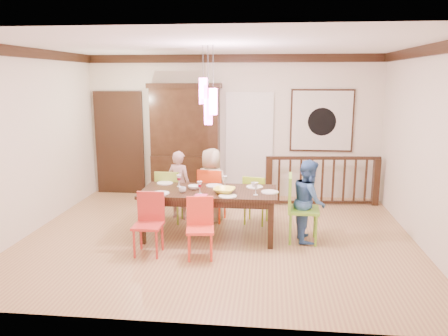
# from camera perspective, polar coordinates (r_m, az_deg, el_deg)

# --- Properties ---
(floor) EXTENTS (6.00, 6.00, 0.00)m
(floor) POSITION_cam_1_polar(r_m,az_deg,el_deg) (6.93, -0.73, -8.90)
(floor) COLOR #A57350
(floor) RESTS_ON ground
(ceiling) EXTENTS (6.00, 6.00, 0.00)m
(ceiling) POSITION_cam_1_polar(r_m,az_deg,el_deg) (6.51, -0.80, 15.76)
(ceiling) COLOR white
(ceiling) RESTS_ON wall_back
(wall_back) EXTENTS (6.00, 0.00, 6.00)m
(wall_back) POSITION_cam_1_polar(r_m,az_deg,el_deg) (9.03, 1.12, 5.40)
(wall_back) COLOR silver
(wall_back) RESTS_ON floor
(wall_left) EXTENTS (0.00, 5.00, 5.00)m
(wall_left) POSITION_cam_1_polar(r_m,az_deg,el_deg) (7.53, -24.09, 3.13)
(wall_left) COLOR silver
(wall_left) RESTS_ON floor
(wall_right) EXTENTS (0.00, 5.00, 5.00)m
(wall_right) POSITION_cam_1_polar(r_m,az_deg,el_deg) (6.89, 24.87, 2.36)
(wall_right) COLOR silver
(wall_right) RESTS_ON floor
(crown_molding) EXTENTS (6.00, 5.00, 0.16)m
(crown_molding) POSITION_cam_1_polar(r_m,az_deg,el_deg) (6.50, -0.79, 15.05)
(crown_molding) COLOR black
(crown_molding) RESTS_ON wall_back
(panel_door) EXTENTS (1.04, 0.07, 2.24)m
(panel_door) POSITION_cam_1_polar(r_m,az_deg,el_deg) (9.55, -13.44, 3.00)
(panel_door) COLOR black
(panel_door) RESTS_ON wall_back
(white_doorway) EXTENTS (0.97, 0.05, 2.22)m
(white_doorway) POSITION_cam_1_polar(r_m,az_deg,el_deg) (9.03, 3.31, 2.82)
(white_doorway) COLOR silver
(white_doorway) RESTS_ON wall_back
(painting) EXTENTS (1.25, 0.06, 1.25)m
(painting) POSITION_cam_1_polar(r_m,az_deg,el_deg) (9.01, 12.65, 6.06)
(painting) COLOR black
(painting) RESTS_ON wall_back
(pendant_cluster) EXTENTS (0.27, 0.21, 1.14)m
(pendant_cluster) POSITION_cam_1_polar(r_m,az_deg,el_deg) (6.49, -2.07, 8.75)
(pendant_cluster) COLOR #FF4CBB
(pendant_cluster) RESTS_ON ceiling
(dining_table) EXTENTS (2.07, 0.95, 0.75)m
(dining_table) POSITION_cam_1_polar(r_m,az_deg,el_deg) (6.72, -1.98, -3.62)
(dining_table) COLOR black
(dining_table) RESTS_ON floor
(chair_far_left) EXTENTS (0.43, 0.43, 0.91)m
(chair_far_left) POSITION_cam_1_polar(r_m,az_deg,el_deg) (7.53, -7.06, -3.14)
(chair_far_left) COLOR #83A332
(chair_far_left) RESTS_ON floor
(chair_far_mid) EXTENTS (0.49, 0.49, 0.93)m
(chair_far_mid) POSITION_cam_1_polar(r_m,az_deg,el_deg) (7.53, -1.48, -2.99)
(chair_far_mid) COLOR #E23F12
(chair_far_mid) RESTS_ON floor
(chair_far_right) EXTENTS (0.46, 0.46, 0.84)m
(chair_far_right) POSITION_cam_1_polar(r_m,az_deg,el_deg) (7.42, 4.23, -3.64)
(chair_far_right) COLOR #9BCD27
(chair_far_right) RESTS_ON floor
(chair_near_left) EXTENTS (0.39, 0.39, 0.86)m
(chair_near_left) POSITION_cam_1_polar(r_m,az_deg,el_deg) (6.19, -9.92, -6.77)
(chair_near_left) COLOR red
(chair_near_left) RESTS_ON floor
(chair_near_mid) EXTENTS (0.43, 0.43, 0.83)m
(chair_near_mid) POSITION_cam_1_polar(r_m,az_deg,el_deg) (6.01, -3.15, -7.40)
(chair_near_mid) COLOR #F3402C
(chair_near_mid) RESTS_ON floor
(chair_end_right) EXTENTS (0.48, 0.48, 1.02)m
(chair_end_right) POSITION_cam_1_polar(r_m,az_deg,el_deg) (6.66, 10.36, -4.67)
(chair_end_right) COLOR #7AC133
(chair_end_right) RESTS_ON floor
(china_hutch) EXTENTS (1.48, 0.46, 2.34)m
(china_hutch) POSITION_cam_1_polar(r_m,az_deg,el_deg) (9.00, -5.05, 3.55)
(china_hutch) COLOR black
(china_hutch) RESTS_ON floor
(balustrade) EXTENTS (2.21, 0.29, 0.96)m
(balustrade) POSITION_cam_1_polar(r_m,az_deg,el_deg) (8.68, 12.72, -1.51)
(balustrade) COLOR black
(balustrade) RESTS_ON floor
(person_far_left) EXTENTS (0.51, 0.42, 1.20)m
(person_far_left) POSITION_cam_1_polar(r_m,az_deg,el_deg) (7.68, -5.87, -2.20)
(person_far_left) COLOR #D19FA0
(person_far_left) RESTS_ON floor
(person_far_mid) EXTENTS (0.72, 0.58, 1.27)m
(person_far_mid) POSITION_cam_1_polar(r_m,az_deg,el_deg) (7.51, -1.66, -2.22)
(person_far_mid) COLOR #BEB08F
(person_far_mid) RESTS_ON floor
(person_end_right) EXTENTS (0.51, 0.64, 1.25)m
(person_end_right) POSITION_cam_1_polar(r_m,az_deg,el_deg) (6.72, 11.00, -4.19)
(person_end_right) COLOR #406DB4
(person_end_right) RESTS_ON floor
(serving_bowl) EXTENTS (0.36, 0.36, 0.08)m
(serving_bowl) POSITION_cam_1_polar(r_m,az_deg,el_deg) (6.52, 0.05, -2.96)
(serving_bowl) COLOR yellow
(serving_bowl) RESTS_ON dining_table
(small_bowl) EXTENTS (0.22, 0.22, 0.06)m
(small_bowl) POSITION_cam_1_polar(r_m,az_deg,el_deg) (6.76, -3.92, -2.54)
(small_bowl) COLOR white
(small_bowl) RESTS_ON dining_table
(cup_left) EXTENTS (0.12, 0.12, 0.09)m
(cup_left) POSITION_cam_1_polar(r_m,az_deg,el_deg) (6.58, -5.46, -2.85)
(cup_left) COLOR silver
(cup_left) RESTS_ON dining_table
(cup_right) EXTENTS (0.13, 0.13, 0.09)m
(cup_right) POSITION_cam_1_polar(r_m,az_deg,el_deg) (6.84, 3.93, -2.24)
(cup_right) COLOR silver
(cup_right) RESTS_ON dining_table
(plate_far_left) EXTENTS (0.26, 0.26, 0.01)m
(plate_far_left) POSITION_cam_1_polar(r_m,az_deg,el_deg) (7.18, -7.74, -1.96)
(plate_far_left) COLOR white
(plate_far_left) RESTS_ON dining_table
(plate_far_mid) EXTENTS (0.26, 0.26, 0.01)m
(plate_far_mid) POSITION_cam_1_polar(r_m,az_deg,el_deg) (6.94, -1.28, -2.32)
(plate_far_mid) COLOR white
(plate_far_mid) RESTS_ON dining_table
(plate_far_right) EXTENTS (0.26, 0.26, 0.01)m
(plate_far_right) POSITION_cam_1_polar(r_m,az_deg,el_deg) (6.89, 4.01, -2.47)
(plate_far_right) COLOR white
(plate_far_right) RESTS_ON dining_table
(plate_near_left) EXTENTS (0.26, 0.26, 0.01)m
(plate_near_left) POSITION_cam_1_polar(r_m,az_deg,el_deg) (6.57, -8.27, -3.27)
(plate_near_left) COLOR white
(plate_near_left) RESTS_ON dining_table
(plate_near_mid) EXTENTS (0.26, 0.26, 0.01)m
(plate_near_mid) POSITION_cam_1_polar(r_m,az_deg,el_deg) (6.34, 0.49, -3.68)
(plate_near_mid) COLOR white
(plate_near_mid) RESTS_ON dining_table
(plate_end_right) EXTENTS (0.26, 0.26, 0.01)m
(plate_end_right) POSITION_cam_1_polar(r_m,az_deg,el_deg) (6.60, 6.01, -3.13)
(plate_end_right) COLOR white
(plate_end_right) RESTS_ON dining_table
(wine_glass_a) EXTENTS (0.08, 0.08, 0.19)m
(wine_glass_a) POSITION_cam_1_polar(r_m,az_deg,el_deg) (6.93, -5.92, -1.67)
(wine_glass_a) COLOR #590C19
(wine_glass_a) RESTS_ON dining_table
(wine_glass_b) EXTENTS (0.08, 0.08, 0.19)m
(wine_glass_b) POSITION_cam_1_polar(r_m,az_deg,el_deg) (6.81, 0.12, -1.83)
(wine_glass_b) COLOR silver
(wine_glass_b) RESTS_ON dining_table
(wine_glass_c) EXTENTS (0.08, 0.08, 0.19)m
(wine_glass_c) POSITION_cam_1_polar(r_m,az_deg,el_deg) (6.47, -3.19, -2.57)
(wine_glass_c) COLOR #590C19
(wine_glass_c) RESTS_ON dining_table
(wine_glass_d) EXTENTS (0.08, 0.08, 0.19)m
(wine_glass_d) POSITION_cam_1_polar(r_m,az_deg,el_deg) (6.42, 4.17, -2.72)
(wine_glass_d) COLOR silver
(wine_glass_d) RESTS_ON dining_table
(napkin) EXTENTS (0.18, 0.14, 0.01)m
(napkin) POSITION_cam_1_polar(r_m,az_deg,el_deg) (6.37, -3.03, -3.62)
(napkin) COLOR #D83359
(napkin) RESTS_ON dining_table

